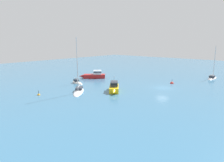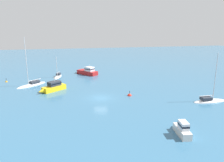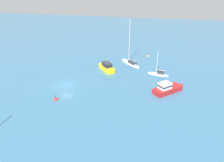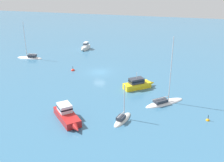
{
  "view_description": "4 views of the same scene",
  "coord_description": "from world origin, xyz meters",
  "px_view_note": "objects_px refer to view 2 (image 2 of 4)",
  "views": [
    {
      "loc": [
        -40.9,
        -19.55,
        10.36
      ],
      "look_at": [
        -5.17,
        10.68,
        0.98
      ],
      "focal_mm": 31.95,
      "sensor_mm": 36.0,
      "label": 1
    },
    {
      "loc": [
        -5.08,
        -43.04,
        15.08
      ],
      "look_at": [
        3.66,
        8.34,
        1.08
      ],
      "focal_mm": 37.39,
      "sensor_mm": 36.0,
      "label": 2
    },
    {
      "loc": [
        38.37,
        17.61,
        21.09
      ],
      "look_at": [
        -2.81,
        9.21,
        0.53
      ],
      "focal_mm": 35.71,
      "sensor_mm": 36.0,
      "label": 3
    },
    {
      "loc": [
        -16.29,
        53.12,
        20.58
      ],
      "look_at": [
        -5.62,
        10.82,
        2.78
      ],
      "focal_mm": 43.72,
      "sensor_mm": 36.0,
      "label": 4
    }
  ],
  "objects_px": {
    "yacht": "(58,77)",
    "channel_buoy": "(130,96)",
    "sailboat": "(209,101)",
    "launch_2": "(53,87)",
    "launch_1": "(87,71)",
    "sailboat_1": "(32,85)",
    "launch": "(182,129)",
    "mooring_buoy": "(6,82)"
  },
  "relations": [
    {
      "from": "sailboat_1",
      "to": "mooring_buoy",
      "type": "distance_m",
      "value": 7.82
    },
    {
      "from": "launch_1",
      "to": "yacht",
      "type": "bearing_deg",
      "value": 60.79
    },
    {
      "from": "sailboat",
      "to": "launch_1",
      "type": "height_order",
      "value": "sailboat"
    },
    {
      "from": "sailboat",
      "to": "mooring_buoy",
      "type": "xyz_separation_m",
      "value": [
        -41.24,
        21.19,
        -0.14
      ]
    },
    {
      "from": "channel_buoy",
      "to": "sailboat",
      "type": "bearing_deg",
      "value": -22.9
    },
    {
      "from": "channel_buoy",
      "to": "launch_2",
      "type": "bearing_deg",
      "value": 158.79
    },
    {
      "from": "yacht",
      "to": "channel_buoy",
      "type": "bearing_deg",
      "value": 53.46
    },
    {
      "from": "launch_1",
      "to": "sailboat_1",
      "type": "height_order",
      "value": "sailboat_1"
    },
    {
      "from": "launch_1",
      "to": "mooring_buoy",
      "type": "relative_size",
      "value": 5.51
    },
    {
      "from": "launch_2",
      "to": "mooring_buoy",
      "type": "bearing_deg",
      "value": -76.47
    },
    {
      "from": "launch",
      "to": "mooring_buoy",
      "type": "bearing_deg",
      "value": 47.37
    },
    {
      "from": "sailboat",
      "to": "launch_2",
      "type": "distance_m",
      "value": 31.68
    },
    {
      "from": "launch_2",
      "to": "sailboat_1",
      "type": "xyz_separation_m",
      "value": [
        -5.24,
        5.19,
        -0.67
      ]
    },
    {
      "from": "launch_2",
      "to": "sailboat_1",
      "type": "distance_m",
      "value": 7.41
    },
    {
      "from": "sailboat",
      "to": "sailboat_1",
      "type": "xyz_separation_m",
      "value": [
        -34.6,
        17.06,
        0.01
      ]
    },
    {
      "from": "mooring_buoy",
      "to": "channel_buoy",
      "type": "bearing_deg",
      "value": -29.26
    },
    {
      "from": "channel_buoy",
      "to": "mooring_buoy",
      "type": "relative_size",
      "value": 1.19
    },
    {
      "from": "yacht",
      "to": "channel_buoy",
      "type": "relative_size",
      "value": 4.2
    },
    {
      "from": "launch",
      "to": "mooring_buoy",
      "type": "distance_m",
      "value": 44.31
    },
    {
      "from": "sailboat_1",
      "to": "yacht",
      "type": "bearing_deg",
      "value": -169.49
    },
    {
      "from": "sailboat",
      "to": "launch_1",
      "type": "relative_size",
      "value": 1.46
    },
    {
      "from": "launch_1",
      "to": "sailboat_1",
      "type": "distance_m",
      "value": 16.27
    },
    {
      "from": "sailboat",
      "to": "yacht",
      "type": "xyz_separation_m",
      "value": [
        -29.01,
        24.18,
        -0.03
      ]
    },
    {
      "from": "launch_1",
      "to": "channel_buoy",
      "type": "height_order",
      "value": "launch_1"
    },
    {
      "from": "launch",
      "to": "launch_2",
      "type": "relative_size",
      "value": 0.79
    },
    {
      "from": "launch_2",
      "to": "channel_buoy",
      "type": "xyz_separation_m",
      "value": [
        15.45,
        -6.0,
        -0.83
      ]
    },
    {
      "from": "sailboat",
      "to": "launch_1",
      "type": "xyz_separation_m",
      "value": [
        -21.09,
        26.1,
        0.67
      ]
    },
    {
      "from": "yacht",
      "to": "launch_1",
      "type": "distance_m",
      "value": 8.18
    },
    {
      "from": "launch_1",
      "to": "mooring_buoy",
      "type": "bearing_deg",
      "value": 60.82
    },
    {
      "from": "launch",
      "to": "launch_1",
      "type": "xyz_separation_m",
      "value": [
        -10.21,
        37.18,
        0.03
      ]
    },
    {
      "from": "yacht",
      "to": "launch_1",
      "type": "xyz_separation_m",
      "value": [
        7.92,
        1.93,
        0.7
      ]
    },
    {
      "from": "yacht",
      "to": "mooring_buoy",
      "type": "relative_size",
      "value": 5.01
    },
    {
      "from": "yacht",
      "to": "launch",
      "type": "relative_size",
      "value": 1.29
    },
    {
      "from": "sailboat",
      "to": "launch",
      "type": "distance_m",
      "value": 15.54
    },
    {
      "from": "sailboat_1",
      "to": "launch_1",
      "type": "bearing_deg",
      "value": 172.47
    },
    {
      "from": "sailboat",
      "to": "launch_2",
      "type": "bearing_deg",
      "value": 154.38
    },
    {
      "from": "launch_1",
      "to": "sailboat_1",
      "type": "bearing_deg",
      "value": 80.91
    },
    {
      "from": "launch",
      "to": "mooring_buoy",
      "type": "relative_size",
      "value": 3.89
    },
    {
      "from": "yacht",
      "to": "mooring_buoy",
      "type": "bearing_deg",
      "value": -62.35
    },
    {
      "from": "yacht",
      "to": "launch",
      "type": "bearing_deg",
      "value": 41.14
    },
    {
      "from": "launch_1",
      "to": "sailboat_1",
      "type": "xyz_separation_m",
      "value": [
        -13.51,
        -9.04,
        -0.65
      ]
    },
    {
      "from": "sailboat",
      "to": "launch",
      "type": "relative_size",
      "value": 2.07
    }
  ]
}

